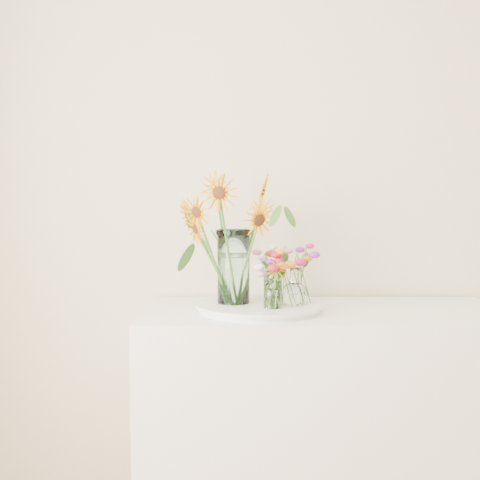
% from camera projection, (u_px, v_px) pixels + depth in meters
% --- Properties ---
extents(counter, '(1.40, 0.60, 0.90)m').
position_uv_depth(counter, '(323.00, 423.00, 2.35)').
color(counter, white).
rests_on(counter, ground_plane).
extents(tray, '(0.46, 0.46, 0.02)m').
position_uv_depth(tray, '(259.00, 308.00, 2.30)').
color(tray, white).
rests_on(tray, counter).
extents(mason_jar, '(0.13, 0.13, 0.29)m').
position_uv_depth(mason_jar, '(233.00, 267.00, 2.29)').
color(mason_jar, '#ABDFD6').
rests_on(mason_jar, tray).
extents(sunflower_bouquet, '(0.68, 0.68, 0.53)m').
position_uv_depth(sunflower_bouquet, '(233.00, 235.00, 2.28)').
color(sunflower_bouquet, '#F79A05').
rests_on(sunflower_bouquet, tray).
extents(small_vase_a, '(0.08, 0.08, 0.11)m').
position_uv_depth(small_vase_a, '(272.00, 295.00, 2.19)').
color(small_vase_a, white).
rests_on(small_vase_a, tray).
extents(wildflower_posy_a, '(0.19, 0.19, 0.20)m').
position_uv_depth(wildflower_posy_a, '(272.00, 283.00, 2.19)').
color(wildflower_posy_a, orange).
rests_on(wildflower_posy_a, tray).
extents(small_vase_b, '(0.11, 0.11, 0.15)m').
position_uv_depth(small_vase_b, '(294.00, 286.00, 2.27)').
color(small_vase_b, white).
rests_on(small_vase_b, tray).
extents(wildflower_posy_b, '(0.23, 0.23, 0.24)m').
position_uv_depth(wildflower_posy_b, '(295.00, 275.00, 2.27)').
color(wildflower_posy_b, orange).
rests_on(wildflower_posy_b, tray).
extents(small_vase_c, '(0.09, 0.09, 0.12)m').
position_uv_depth(small_vase_c, '(274.00, 285.00, 2.40)').
color(small_vase_c, white).
rests_on(small_vase_c, tray).
extents(wildflower_posy_c, '(0.21, 0.21, 0.21)m').
position_uv_depth(wildflower_posy_c, '(274.00, 274.00, 2.40)').
color(wildflower_posy_c, orange).
rests_on(wildflower_posy_c, tray).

